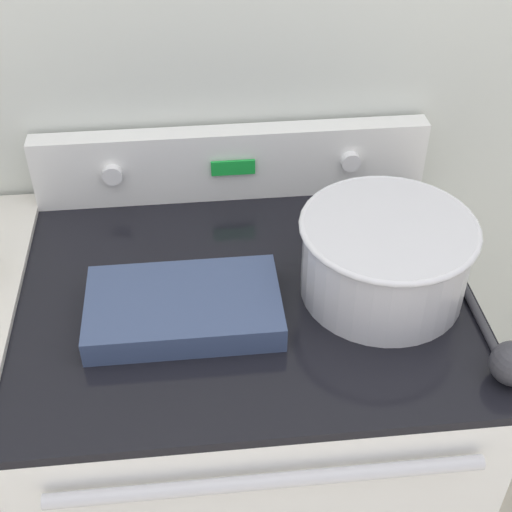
{
  "coord_description": "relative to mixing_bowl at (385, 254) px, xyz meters",
  "views": [
    {
      "loc": [
        -0.08,
        -0.63,
        1.8
      ],
      "look_at": [
        0.02,
        0.35,
        1.0
      ],
      "focal_mm": 50.0,
      "sensor_mm": 36.0,
      "label": 1
    }
  ],
  "objects": [
    {
      "name": "control_panel",
      "position": [
        -0.24,
        0.34,
        -0.01
      ],
      "size": [
        0.81,
        0.07,
        0.15
      ],
      "color": "white",
      "rests_on": "stove_range"
    },
    {
      "name": "casserole_dish",
      "position": [
        -0.35,
        -0.03,
        -0.06
      ],
      "size": [
        0.33,
        0.2,
        0.05
      ],
      "color": "#38476B",
      "rests_on": "stove_range"
    },
    {
      "name": "ladle",
      "position": [
        0.15,
        -0.21,
        -0.05
      ],
      "size": [
        0.07,
        0.33,
        0.07
      ],
      "color": "#333338",
      "rests_on": "stove_range"
    },
    {
      "name": "stove_range",
      "position": [
        -0.24,
        0.03,
        -0.55
      ],
      "size": [
        0.81,
        0.7,
        0.94
      ],
      "color": "white",
      "rests_on": "ground_plane"
    },
    {
      "name": "mixing_bowl",
      "position": [
        0.0,
        0.0,
        0.0
      ],
      "size": [
        0.31,
        0.31,
        0.15
      ],
      "color": "silver",
      "rests_on": "stove_range"
    },
    {
      "name": "kitchen_wall",
      "position": [
        -0.24,
        0.4,
        0.23
      ],
      "size": [
        8.0,
        0.05,
        2.5
      ],
      "color": "silver",
      "rests_on": "ground_plane"
    }
  ]
}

